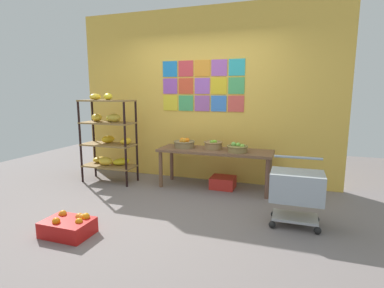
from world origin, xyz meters
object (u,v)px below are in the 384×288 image
at_px(banana_shelf_unit, 108,135).
at_px(produce_crate_under_table, 223,182).
at_px(shopping_cart, 296,189).
at_px(display_table, 215,154).
at_px(fruit_basket_right, 213,145).
at_px(orange_crate_foreground, 68,226).
at_px(fruit_basket_back_left, 184,143).
at_px(fruit_basket_back_right, 237,148).

bearing_deg(banana_shelf_unit, produce_crate_under_table, 7.02).
bearing_deg(banana_shelf_unit, shopping_cart, -15.40).
distance_m(display_table, fruit_basket_right, 0.15).
bearing_deg(orange_crate_foreground, display_table, 62.42).
height_order(display_table, shopping_cart, shopping_cart).
distance_m(banana_shelf_unit, fruit_basket_back_left, 1.31).
xyz_separation_m(fruit_basket_right, orange_crate_foreground, (-1.04, -2.10, -0.60)).
height_order(fruit_basket_right, orange_crate_foreground, fruit_basket_right).
relative_size(banana_shelf_unit, orange_crate_foreground, 2.95).
xyz_separation_m(display_table, fruit_basket_back_left, (-0.52, 0.01, 0.14)).
height_order(banana_shelf_unit, shopping_cart, banana_shelf_unit).
distance_m(banana_shelf_unit, orange_crate_foreground, 2.13).
height_order(fruit_basket_back_left, orange_crate_foreground, fruit_basket_back_left).
xyz_separation_m(banana_shelf_unit, fruit_basket_right, (1.77, 0.23, -0.11)).
relative_size(fruit_basket_right, shopping_cart, 0.39).
bearing_deg(banana_shelf_unit, fruit_basket_right, 7.49).
xyz_separation_m(fruit_basket_back_left, fruit_basket_back_right, (0.89, -0.09, -0.01)).
xyz_separation_m(orange_crate_foreground, shopping_cart, (2.30, 1.03, 0.35)).
height_order(display_table, fruit_basket_back_left, fruit_basket_back_left).
distance_m(produce_crate_under_table, orange_crate_foreground, 2.43).
distance_m(fruit_basket_back_right, produce_crate_under_table, 0.66).
bearing_deg(fruit_basket_back_right, display_table, 168.03).
distance_m(display_table, orange_crate_foreground, 2.37).
distance_m(fruit_basket_back_left, shopping_cart, 2.05).
relative_size(produce_crate_under_table, shopping_cart, 0.49).
distance_m(fruit_basket_back_right, shopping_cart, 1.30).
distance_m(fruit_basket_back_left, produce_crate_under_table, 0.89).
relative_size(display_table, fruit_basket_back_right, 5.64).
distance_m(banana_shelf_unit, fruit_basket_back_right, 2.19).
bearing_deg(shopping_cart, banana_shelf_unit, 170.07).
bearing_deg(display_table, fruit_basket_back_left, 178.36).
relative_size(display_table, fruit_basket_back_left, 5.18).
bearing_deg(shopping_cart, fruit_basket_back_right, 137.27).
height_order(fruit_basket_right, produce_crate_under_table, fruit_basket_right).
bearing_deg(fruit_basket_back_left, shopping_cart, -30.98).
relative_size(display_table, orange_crate_foreground, 3.51).
xyz_separation_m(fruit_basket_back_right, orange_crate_foreground, (-1.45, -1.99, -0.59)).
xyz_separation_m(fruit_basket_back_left, orange_crate_foreground, (-0.56, -2.08, -0.60)).
distance_m(fruit_basket_back_right, orange_crate_foreground, 2.53).
height_order(display_table, produce_crate_under_table, display_table).
xyz_separation_m(banana_shelf_unit, shopping_cart, (3.03, -0.84, -0.37)).
bearing_deg(display_table, banana_shelf_unit, -173.82).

